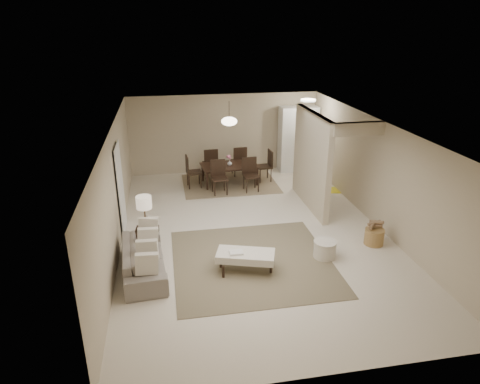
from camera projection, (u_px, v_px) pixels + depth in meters
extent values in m
plane|color=beige|center=(253.00, 231.00, 10.05)|extent=(9.00, 9.00, 0.00)
plane|color=white|center=(254.00, 127.00, 9.12)|extent=(9.00, 9.00, 0.00)
plane|color=#BBAB8D|center=(224.00, 134.00, 13.70)|extent=(6.00, 0.00, 6.00)
plane|color=#BBAB8D|center=(115.00, 190.00, 9.09)|extent=(0.00, 9.00, 9.00)
plane|color=#BBAB8D|center=(377.00, 174.00, 10.08)|extent=(0.00, 9.00, 9.00)
cube|color=#BBAB8D|center=(311.00, 161.00, 11.02)|extent=(0.15, 2.50, 2.50)
cube|color=black|center=(120.00, 190.00, 9.73)|extent=(0.04, 0.90, 2.04)
cube|color=white|center=(298.00, 139.00, 13.84)|extent=(1.20, 0.55, 2.10)
cylinder|color=white|center=(308.00, 100.00, 12.44)|extent=(0.44, 0.44, 0.05)
cube|color=brown|center=(252.00, 261.00, 8.78)|extent=(3.20, 3.20, 0.01)
imported|color=gray|center=(144.00, 259.00, 8.31)|extent=(2.03, 0.92, 0.58)
cube|color=beige|center=(246.00, 256.00, 8.35)|extent=(1.23, 0.83, 0.15)
cylinder|color=black|center=(223.00, 272.00, 8.18)|extent=(0.05, 0.05, 0.25)
cylinder|color=black|center=(271.00, 267.00, 8.33)|extent=(0.05, 0.05, 0.25)
cylinder|color=black|center=(221.00, 262.00, 8.52)|extent=(0.05, 0.05, 0.25)
cylinder|color=black|center=(266.00, 258.00, 8.67)|extent=(0.05, 0.05, 0.25)
cube|color=black|center=(147.00, 241.00, 9.07)|extent=(0.53, 0.53, 0.52)
cylinder|color=#402D1B|center=(146.00, 223.00, 8.91)|extent=(0.12, 0.12, 0.30)
cylinder|color=#402D1B|center=(145.00, 211.00, 8.81)|extent=(0.03, 0.03, 0.26)
cylinder|color=beige|center=(144.00, 202.00, 8.74)|extent=(0.32, 0.32, 0.26)
cylinder|color=beige|center=(325.00, 249.00, 8.87)|extent=(0.48, 0.48, 0.37)
cylinder|color=olive|center=(374.00, 237.00, 9.41)|extent=(0.56, 0.56, 0.36)
cube|color=#847252|center=(230.00, 184.00, 12.99)|extent=(2.80, 2.10, 0.01)
imported|color=black|center=(230.00, 175.00, 12.88)|extent=(1.74, 1.05, 0.59)
imported|color=white|center=(230.00, 163.00, 12.75)|extent=(0.19, 0.19, 0.15)
cube|color=yellow|center=(328.00, 190.00, 12.49)|extent=(0.89, 0.64, 0.01)
cylinder|color=#402D1B|center=(229.00, 110.00, 12.16)|extent=(0.02, 0.02, 0.50)
ellipsoid|color=#FFEAC6|center=(229.00, 121.00, 12.28)|extent=(0.46, 0.46, 0.25)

